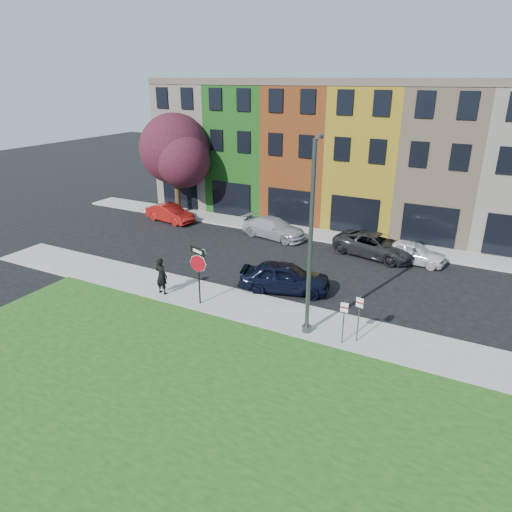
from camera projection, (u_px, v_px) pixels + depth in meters
The scene contains 15 objects.
ground at pixel (242, 345), 19.19m from camera, with size 120.00×120.00×0.00m, color black.
sidewalk_near at pixel (312, 323), 20.78m from camera, with size 40.00×3.00×0.12m, color gray.
sidewalk_far at pixel (307, 233), 32.84m from camera, with size 40.00×2.40×0.12m, color gray.
rowhouse_block at pixel (345, 153), 35.92m from camera, with size 30.00×10.12×10.00m.
stop_sign at pixel (198, 264), 21.73m from camera, with size 1.01×0.36×2.93m.
man at pixel (161, 276), 23.21m from camera, with size 0.73×0.51×1.93m, color black.
sedan_near at pixel (285, 277), 23.80m from camera, with size 5.03×3.12×1.60m, color black.
parked_car_red at pixel (170, 213), 35.40m from camera, with size 4.29×2.05×1.36m, color maroon.
parked_car_silver at pixel (274, 228), 31.89m from camera, with size 5.00×2.64×1.38m, color #9F9FA4.
parked_car_dark at pixel (376, 245), 28.51m from camera, with size 5.64×3.49×1.46m, color black.
parked_car_white at pixel (413, 252), 27.55m from camera, with size 3.98×1.88×1.32m, color silver.
street_lamp at pixel (311, 240), 18.67m from camera, with size 0.91×2.53×8.27m.
parking_sign_a at pixel (359, 313), 18.80m from camera, with size 0.32×0.11×2.12m.
parking_sign_b at pixel (344, 317), 18.70m from camera, with size 0.32×0.09×1.95m.
tree_purple at pixel (176, 151), 35.83m from camera, with size 6.59×5.77×7.91m.
Camera 1 is at (8.18, -14.33, 10.52)m, focal length 32.00 mm.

